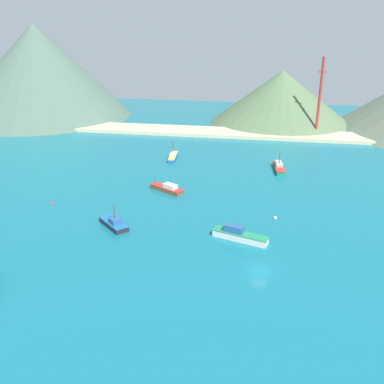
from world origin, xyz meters
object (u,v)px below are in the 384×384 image
at_px(buoy_1, 275,218).
at_px(fishing_boat_5, 239,235).
at_px(buoy_0, 52,203).
at_px(fishing_boat_3, 114,223).
at_px(radio_tower, 320,97).
at_px(fishing_boat_6, 173,157).
at_px(fishing_boat_1, 279,167).
at_px(fishing_boat_2, 167,188).

bearing_deg(buoy_1, fishing_boat_5, -122.00).
relative_size(fishing_boat_5, buoy_0, 18.48).
height_order(fishing_boat_3, buoy_1, fishing_boat_3).
height_order(buoy_0, radio_tower, radio_tower).
height_order(fishing_boat_6, buoy_1, fishing_boat_6).
xyz_separation_m(fishing_boat_1, fishing_boat_2, (-27.54, -21.97, -0.04)).
bearing_deg(fishing_boat_1, fishing_boat_2, -141.42).
bearing_deg(buoy_0, fishing_boat_2, 26.93).
bearing_deg(fishing_boat_6, buoy_0, -116.55).
xyz_separation_m(fishing_boat_6, buoy_1, (31.18, -38.63, -0.67)).
distance_m(fishing_boat_2, radio_tower, 78.31).
xyz_separation_m(fishing_boat_1, fishing_boat_3, (-33.65, -43.50, -0.03)).
distance_m(fishing_boat_3, buoy_0, 20.57).
xyz_separation_m(fishing_boat_2, fishing_boat_3, (-6.11, -21.54, 0.01)).
relative_size(fishing_boat_6, buoy_1, 13.82).
xyz_separation_m(fishing_boat_3, fishing_boat_5, (25.66, -0.94, 0.18)).
xyz_separation_m(fishing_boat_1, buoy_0, (-52.10, -34.44, -0.73)).
xyz_separation_m(fishing_boat_3, buoy_0, (-18.45, 9.06, -0.70)).
xyz_separation_m(fishing_boat_2, fishing_boat_5, (19.54, -22.47, 0.19)).
distance_m(fishing_boat_2, fishing_boat_3, 22.39).
height_order(fishing_boat_3, fishing_boat_5, fishing_boat_3).
height_order(fishing_boat_1, fishing_boat_6, fishing_boat_6).
bearing_deg(fishing_boat_6, fishing_boat_1, -9.28).
bearing_deg(fishing_boat_1, fishing_boat_5, -100.20).
bearing_deg(fishing_boat_2, buoy_1, -23.29).
distance_m(fishing_boat_1, fishing_boat_3, 55.00).
bearing_deg(fishing_boat_6, fishing_boat_3, -91.64).
bearing_deg(fishing_boat_2, fishing_boat_1, 38.58).
height_order(fishing_boat_2, buoy_1, fishing_boat_2).
relative_size(fishing_boat_6, buoy_0, 16.70).
bearing_deg(fishing_boat_5, fishing_boat_1, 79.80).
xyz_separation_m(fishing_boat_1, radio_tower, (13.91, 43.03, 13.75)).
distance_m(fishing_boat_1, fishing_boat_5, 45.16).
relative_size(fishing_boat_2, buoy_1, 12.85).
xyz_separation_m(fishing_boat_3, radio_tower, (47.56, 86.53, 13.79)).
bearing_deg(fishing_boat_3, fishing_boat_5, -2.09).
bearing_deg(fishing_boat_5, buoy_1, 58.00).
bearing_deg(buoy_1, fishing_boat_3, -162.71).
bearing_deg(fishing_boat_6, fishing_boat_5, -63.99).
distance_m(fishing_boat_5, buoy_1, 13.09).
distance_m(fishing_boat_2, fishing_boat_5, 29.78).
bearing_deg(buoy_0, fishing_boat_3, -26.16).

